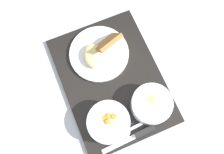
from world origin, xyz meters
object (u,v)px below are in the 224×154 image
bowl_soup (151,104)px  spoon (128,130)px  bowl_salad (109,122)px  knife (140,134)px  plate_main (99,53)px

bowl_soup → spoon: 0.11m
bowl_soup → spoon: bowl_soup is taller
bowl_salad → spoon: (-0.05, -0.05, -0.03)m
spoon → bowl_salad: bearing=-46.0°
spoon → knife: bearing=135.5°
bowl_salad → plate_main: 0.24m
bowl_salad → plate_main: (0.23, -0.08, -0.02)m
knife → bowl_salad: bearing=-44.1°
bowl_soup → plate_main: size_ratio=0.63×
plate_main → spoon: size_ratio=1.23×
knife → bowl_soup: bearing=-137.1°
knife → spoon: (0.03, 0.03, -0.00)m
bowl_soup → knife: bowl_soup is taller
plate_main → bowl_salad: bearing=162.0°
plate_main → spoon: bearing=174.2°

